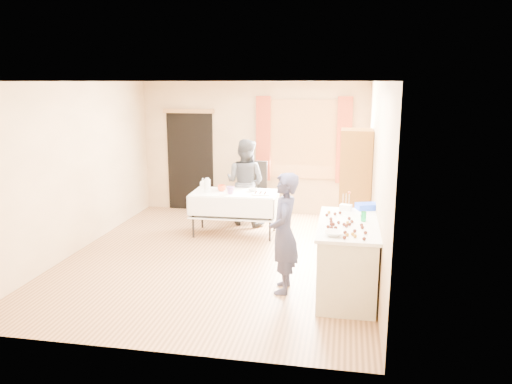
% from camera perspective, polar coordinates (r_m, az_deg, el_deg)
% --- Properties ---
extents(floor, '(4.50, 5.50, 0.02)m').
position_cam_1_polar(floor, '(7.64, -4.19, -7.47)').
color(floor, '#9E7047').
rests_on(floor, ground).
extents(ceiling, '(4.50, 5.50, 0.02)m').
position_cam_1_polar(ceiling, '(7.18, -4.53, 12.58)').
color(ceiling, white).
rests_on(ceiling, floor).
extents(wall_back, '(4.50, 0.02, 2.60)m').
position_cam_1_polar(wall_back, '(9.96, -0.34, 5.04)').
color(wall_back, tan).
rests_on(wall_back, floor).
extents(wall_front, '(4.50, 0.02, 2.60)m').
position_cam_1_polar(wall_front, '(4.75, -12.80, -3.66)').
color(wall_front, tan).
rests_on(wall_front, floor).
extents(wall_left, '(0.02, 5.50, 2.60)m').
position_cam_1_polar(wall_left, '(8.16, -19.91, 2.63)').
color(wall_left, tan).
rests_on(wall_left, floor).
extents(wall_right, '(0.02, 5.50, 2.60)m').
position_cam_1_polar(wall_right, '(7.08, 13.65, 1.60)').
color(wall_right, tan).
rests_on(wall_right, floor).
extents(window_frame, '(1.32, 0.06, 1.52)m').
position_cam_1_polar(window_frame, '(9.76, 5.43, 6.01)').
color(window_frame, olive).
rests_on(window_frame, wall_back).
extents(window_pane, '(1.20, 0.02, 1.40)m').
position_cam_1_polar(window_pane, '(9.75, 5.42, 6.00)').
color(window_pane, white).
rests_on(window_pane, wall_back).
extents(curtain_left, '(0.28, 0.06, 1.65)m').
position_cam_1_polar(curtain_left, '(9.81, 0.84, 6.10)').
color(curtain_left, maroon).
rests_on(curtain_left, wall_back).
extents(curtain_right, '(0.28, 0.06, 1.65)m').
position_cam_1_polar(curtain_right, '(9.68, 10.03, 5.82)').
color(curtain_right, maroon).
rests_on(curtain_right, wall_back).
extents(doorway, '(0.95, 0.04, 2.00)m').
position_cam_1_polar(doorway, '(10.29, -7.51, 3.49)').
color(doorway, black).
rests_on(doorway, floor).
extents(door_lintel, '(1.05, 0.06, 0.08)m').
position_cam_1_polar(door_lintel, '(10.16, -7.72, 9.15)').
color(door_lintel, olive).
rests_on(door_lintel, wall_back).
extents(cabinet, '(0.50, 0.60, 1.85)m').
position_cam_1_polar(cabinet, '(8.34, 11.23, 0.70)').
color(cabinet, brown).
rests_on(cabinet, floor).
extents(counter, '(0.73, 1.53, 0.91)m').
position_cam_1_polar(counter, '(6.34, 10.35, -7.46)').
color(counter, beige).
rests_on(counter, floor).
extents(party_table, '(1.49, 0.80, 0.75)m').
position_cam_1_polar(party_table, '(8.60, -2.48, -1.98)').
color(party_table, black).
rests_on(party_table, floor).
extents(chair, '(0.48, 0.48, 1.11)m').
position_cam_1_polar(chair, '(9.56, -0.22, -1.20)').
color(chair, black).
rests_on(chair, floor).
extents(girl, '(0.60, 0.43, 1.52)m').
position_cam_1_polar(girl, '(6.21, 3.20, -4.72)').
color(girl, '#262643').
rests_on(girl, floor).
extents(woman, '(1.10, 1.02, 1.59)m').
position_cam_1_polar(woman, '(9.12, -1.25, 1.12)').
color(woman, black).
rests_on(woman, floor).
extents(soda_can, '(0.07, 0.07, 0.12)m').
position_cam_1_polar(soda_can, '(6.30, 12.20, -2.74)').
color(soda_can, '#0A9A43').
rests_on(soda_can, counter).
extents(mixing_bowl, '(0.27, 0.27, 0.05)m').
position_cam_1_polar(mixing_bowl, '(5.66, 8.85, -4.70)').
color(mixing_bowl, white).
rests_on(mixing_bowl, counter).
extents(foam_block, '(0.17, 0.14, 0.08)m').
position_cam_1_polar(foam_block, '(6.78, 10.21, -1.75)').
color(foam_block, white).
rests_on(foam_block, counter).
extents(blue_basket, '(0.35, 0.29, 0.08)m').
position_cam_1_polar(blue_basket, '(6.89, 12.65, -1.62)').
color(blue_basket, blue).
rests_on(blue_basket, counter).
extents(pitcher, '(0.12, 0.12, 0.22)m').
position_cam_1_polar(pitcher, '(8.53, -5.59, 0.72)').
color(pitcher, silver).
rests_on(pitcher, party_table).
extents(cup_red, '(0.16, 0.16, 0.11)m').
position_cam_1_polar(cup_red, '(8.59, -3.95, 0.45)').
color(cup_red, '#D7461C').
rests_on(cup_red, party_table).
extents(cup_rainbow, '(0.18, 0.18, 0.12)m').
position_cam_1_polar(cup_rainbow, '(8.38, -2.95, 0.21)').
color(cup_rainbow, red).
rests_on(cup_rainbow, party_table).
extents(small_bowl, '(0.17, 0.17, 0.05)m').
position_cam_1_polar(small_bowl, '(8.59, -0.35, 0.27)').
color(small_bowl, white).
rests_on(small_bowl, party_table).
extents(pastry_tray, '(0.32, 0.26, 0.02)m').
position_cam_1_polar(pastry_tray, '(8.33, 0.53, -0.21)').
color(pastry_tray, white).
rests_on(pastry_tray, party_table).
extents(bottle, '(0.09, 0.09, 0.18)m').
position_cam_1_polar(bottle, '(8.84, -6.09, 0.99)').
color(bottle, white).
rests_on(bottle, party_table).
extents(cake_balls, '(0.50, 1.11, 0.04)m').
position_cam_1_polar(cake_balls, '(6.03, 10.01, -3.73)').
color(cake_balls, '#3F2314').
rests_on(cake_balls, counter).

